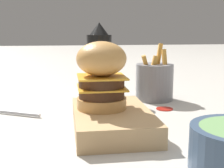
{
  "coord_description": "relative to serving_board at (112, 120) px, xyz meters",
  "views": [
    {
      "loc": [
        0.56,
        -0.07,
        0.19
      ],
      "look_at": [
        -0.01,
        0.02,
        0.09
      ],
      "focal_mm": 50.0,
      "sensor_mm": 36.0,
      "label": 1
    }
  ],
  "objects": [
    {
      "name": "burger",
      "position": [
        -0.02,
        -0.01,
        0.08
      ],
      "size": [
        0.09,
        0.09,
        0.13
      ],
      "color": "tan",
      "rests_on": "serving_board"
    },
    {
      "name": "ketchup_bottle",
      "position": [
        -0.26,
        0.0,
        0.07
      ],
      "size": [
        0.07,
        0.07,
        0.21
      ],
      "color": "black",
      "rests_on": "ground_plane"
    },
    {
      "name": "fries_basket",
      "position": [
        -0.23,
        0.15,
        0.03
      ],
      "size": [
        0.1,
        0.1,
        0.15
      ],
      "color": "slate",
      "rests_on": "ground_plane"
    },
    {
      "name": "ground_plane",
      "position": [
        0.01,
        -0.02,
        -0.02
      ],
      "size": [
        6.0,
        6.0,
        0.0
      ],
      "primitive_type": "plane",
      "color": "#B7B2A8"
    },
    {
      "name": "ketchup_puddle",
      "position": [
        -0.13,
        0.15,
        -0.02
      ],
      "size": [
        0.04,
        0.04,
        0.0
      ],
      "color": "#B21E14",
      "rests_on": "ground_plane"
    },
    {
      "name": "serving_board",
      "position": [
        0.0,
        0.0,
        0.0
      ],
      "size": [
        0.24,
        0.14,
        0.04
      ],
      "color": "tan",
      "rests_on": "ground_plane"
    }
  ]
}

